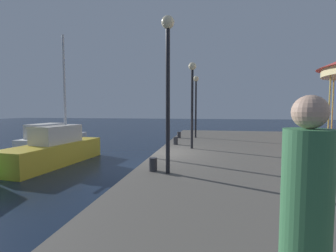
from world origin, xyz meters
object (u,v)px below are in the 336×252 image
Objects in this scene: lamp_post_mid_promenade at (192,90)px; bollard_south at (153,164)px; bollard_center at (179,135)px; bollard_north at (176,141)px; person_by_the_water at (305,235)px; lamp_post_far_end at (196,95)px; lamp_post_near_edge at (168,67)px; motorboat_white at (53,138)px; sailboat_yellow at (55,149)px; person_far_corner at (309,132)px.

lamp_post_mid_promenade is 5.04m from bollard_south.
bollard_center is (-1.12, 4.03, -2.58)m from lamp_post_mid_promenade.
bollard_north is 10.49m from person_by_the_water.
bollard_south is at bearing -95.28° from lamp_post_far_end.
lamp_post_near_edge is 2.85m from bollard_south.
motorboat_white is 9.02m from bollard_center.
bollard_center is at bearing 42.33° from sailboat_yellow.
sailboat_yellow is at bearing -140.54° from lamp_post_far_end.
bollard_center is 1.00× the size of bollard_south.
motorboat_white is at bearing 139.10° from bollard_south.
sailboat_yellow reaches higher than motorboat_white.
lamp_post_far_end reaches higher than lamp_post_mid_promenade.
bollard_center is 0.23× the size of person_far_corner.
lamp_post_far_end is 4.28m from bollard_north.
lamp_post_mid_promenade reaches higher than bollard_north.
bollard_south is (0.26, -8.27, 0.00)m from bollard_center.
motorboat_white is at bearing 132.01° from person_by_the_water.
lamp_post_mid_promenade reaches higher than bollard_center.
bollard_north is 6.34m from person_far_corner.
bollard_north is at bearing -16.10° from motorboat_white.
motorboat_white is 1.44× the size of lamp_post_mid_promenade.
lamp_post_near_edge is 1.10× the size of lamp_post_mid_promenade.
sailboat_yellow reaches higher than bollard_center.
bollard_south is (5.67, -3.34, 0.28)m from sailboat_yellow.
lamp_post_near_edge is 11.02× the size of bollard_center.
motorboat_white is 0.91× the size of sailboat_yellow.
sailboat_yellow reaches higher than bollard_north.
motorboat_white is 17.32m from person_by_the_water.
sailboat_yellow is 6.59m from bollard_south.
lamp_post_near_edge is 11.02× the size of bollard_south.
motorboat_white is 14.50× the size of bollard_south.
bollard_center is 13.35m from person_by_the_water.
sailboat_yellow is at bearing -137.67° from bollard_center.
bollard_center is at bearing 153.23° from person_far_corner.
person_far_corner is at bearing -11.06° from motorboat_white.
lamp_post_near_edge is at bearing -20.79° from bollard_south.
lamp_post_near_edge reaches higher than bollard_south.
person_by_the_water is at bearing -83.65° from lamp_post_far_end.
lamp_post_far_end is at bearing 145.91° from person_far_corner.
bollard_center is 7.28m from person_far_corner.
sailboat_yellow is 1.58× the size of lamp_post_mid_promenade.
bollard_center is at bearing -159.41° from lamp_post_far_end.
person_by_the_water is 1.12× the size of person_far_corner.
bollard_center is 8.27m from bollard_south.
bollard_north is at bearing 20.01° from sailboat_yellow.
person_by_the_water is (2.38, -10.19, 0.70)m from bollard_north.
lamp_post_near_edge reaches higher than motorboat_white.
person_by_the_water is (11.57, -12.85, 1.08)m from motorboat_white.
lamp_post_far_end is 10.11× the size of bollard_center.
person_by_the_water is at bearing -80.95° from lamp_post_mid_promenade.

